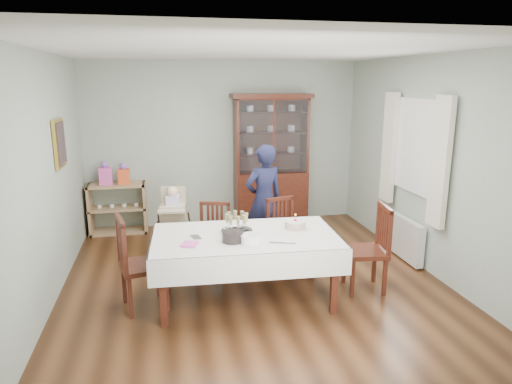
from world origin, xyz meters
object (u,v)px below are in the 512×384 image
object	(u,v)px
gift_bag_orange	(124,175)
birthday_cake	(295,225)
woman	(264,200)
gift_bag_pink	(105,174)
chair_end_right	(366,265)
chair_far_left	(213,254)
high_chair	(174,230)
china_cabinet	(271,158)
champagne_tray	(237,226)
dining_table	(245,267)
sideboard	(118,208)
chair_far_right	(286,248)
chair_end_left	(143,281)

from	to	relation	value
gift_bag_orange	birthday_cake	bearing A→B (deg)	-52.27
woman	birthday_cake	world-z (taller)	woman
gift_bag_pink	gift_bag_orange	world-z (taller)	gift_bag_pink
chair_end_right	gift_bag_pink	bearing A→B (deg)	-122.86
chair_far_left	chair_end_right	bearing A→B (deg)	-7.98
chair_far_left	chair_end_right	size ratio (longest dim) A/B	0.89
high_chair	gift_bag_orange	size ratio (longest dim) A/B	3.03
china_cabinet	champagne_tray	world-z (taller)	china_cabinet
chair_far_left	high_chair	bearing A→B (deg)	142.23
champagne_tray	chair_far_left	bearing A→B (deg)	106.79
dining_table	chair_far_left	world-z (taller)	chair_far_left
sideboard	champagne_tray	bearing A→B (deg)	-59.85
chair_end_right	sideboard	bearing A→B (deg)	-124.45
chair_far_right	champagne_tray	distance (m)	1.14
dining_table	chair_end_left	world-z (taller)	chair_end_left
chair_end_right	high_chair	bearing A→B (deg)	-115.94
sideboard	gift_bag_pink	xyz separation A→B (m)	(-0.15, -0.02, 0.56)
chair_end_left	chair_end_right	world-z (taller)	chair_end_left
dining_table	champagne_tray	bearing A→B (deg)	120.46
dining_table	gift_bag_pink	world-z (taller)	gift_bag_pink
chair_far_right	chair_end_right	xyz separation A→B (m)	(0.74, -0.80, 0.03)
chair_far_right	woman	world-z (taller)	woman
china_cabinet	woman	bearing A→B (deg)	-107.42
chair_far_right	sideboard	bearing A→B (deg)	124.81
woman	high_chair	world-z (taller)	woman
dining_table	gift_bag_orange	world-z (taller)	gift_bag_orange
gift_bag_pink	chair_far_left	bearing A→B (deg)	-52.80
chair_end_left	chair_end_right	bearing A→B (deg)	-104.92
china_cabinet	chair_far_right	distance (m)	2.10
gift_bag_pink	chair_far_right	bearing A→B (deg)	-38.45
china_cabinet	chair_far_right	size ratio (longest dim) A/B	2.39
champagne_tray	gift_bag_orange	world-z (taller)	gift_bag_orange
birthday_cake	gift_bag_pink	bearing A→B (deg)	131.34
woman	gift_bag_orange	size ratio (longest dim) A/B	4.67
chair_end_left	gift_bag_orange	distance (m)	2.72
chair_far_right	gift_bag_orange	distance (m)	2.93
chair_far_left	chair_end_left	size ratio (longest dim) A/B	0.87
sideboard	chair_far_left	size ratio (longest dim) A/B	1.00
champagne_tray	high_chair	bearing A→B (deg)	116.79
china_cabinet	chair_far_left	distance (m)	2.41
woman	birthday_cake	xyz separation A→B (m)	(0.08, -1.26, 0.03)
china_cabinet	chair_far_right	world-z (taller)	china_cabinet
china_cabinet	chair_far_left	world-z (taller)	china_cabinet
china_cabinet	chair_end_right	size ratio (longest dim) A/B	2.16
chair_end_right	high_chair	distance (m)	2.58
sideboard	gift_bag_orange	xyz separation A→B (m)	(0.13, -0.02, 0.55)
dining_table	chair_far_right	bearing A→B (deg)	49.02
gift_bag_orange	china_cabinet	bearing A→B (deg)	-0.04
woman	chair_end_right	bearing A→B (deg)	108.25
champagne_tray	chair_end_left	bearing A→B (deg)	-176.29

